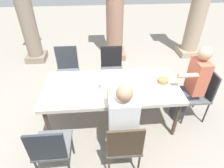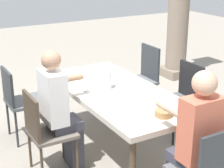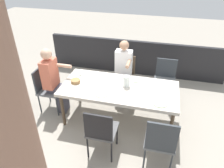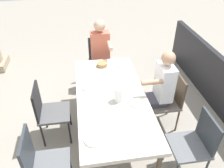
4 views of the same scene
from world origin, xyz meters
The scene contains 23 objects.
ground_plane centered at (0.00, 0.00, 0.00)m, with size 16.00×16.00×0.00m, color gray.
dining_table centered at (0.00, 0.00, 0.68)m, with size 2.07×0.95×0.73m.
chair_west_north centered at (-0.79, 0.90, 0.54)m, with size 0.44×0.44×0.95m.
chair_west_south centered at (-0.79, -0.90, 0.54)m, with size 0.44×0.44×0.91m.
chair_mid_north centered at (0.08, 0.90, 0.53)m, with size 0.44×0.44×0.92m.
chair_mid_south centered at (0.08, -0.90, 0.51)m, with size 0.44×0.44×0.89m.
chair_head_east centered at (1.46, 0.00, 0.52)m, with size 0.44×0.44×0.91m.
diner_woman_green centered at (1.28, 0.00, 0.71)m, with size 0.49×0.35×1.34m.
diner_man_white centered at (0.08, -0.72, 0.70)m, with size 0.34×0.49×1.31m.
plate_0 centered at (-0.73, 0.31, 0.74)m, with size 0.23×0.23×0.02m.
fork_0 centered at (-0.88, 0.31, 0.74)m, with size 0.02×0.17×0.01m, color silver.
spoon_0 centered at (-0.58, 0.31, 0.74)m, with size 0.02×0.17×0.01m, color silver.
plate_1 centered at (-0.22, -0.31, 0.74)m, with size 0.20×0.20×0.02m.
fork_1 centered at (-0.37, -0.31, 0.74)m, with size 0.02×0.17×0.01m, color silver.
spoon_1 centered at (-0.07, -0.31, 0.74)m, with size 0.02×0.17×0.01m, color silver.
plate_2 centered at (0.24, 0.28, 0.74)m, with size 0.23×0.23×0.02m.
fork_2 centered at (0.09, 0.28, 0.74)m, with size 0.02×0.17×0.01m, color silver.
spoon_2 centered at (0.39, 0.28, 0.74)m, with size 0.02×0.17×0.01m, color silver.
plate_3 centered at (0.78, -0.31, 0.74)m, with size 0.20×0.20×0.02m.
fork_3 centered at (0.63, -0.31, 0.74)m, with size 0.02×0.17×0.01m, color silver.
spoon_3 centered at (0.93, -0.31, 0.74)m, with size 0.02×0.17×0.01m, color silver.
water_pitcher centered at (-0.11, -0.08, 0.82)m, with size 0.12×0.12×0.20m.
bread_basket centered at (0.81, 0.03, 0.76)m, with size 0.17×0.17×0.06m, color #9E7547.
Camera 4 is at (-2.39, 0.37, 2.67)m, focal length 35.87 mm.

